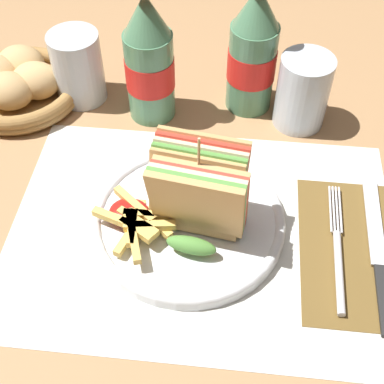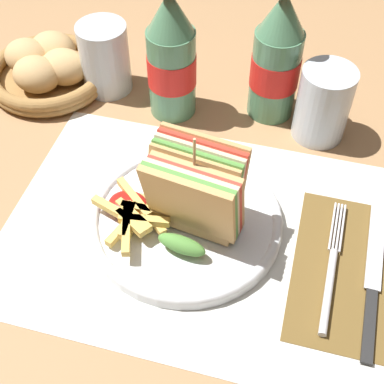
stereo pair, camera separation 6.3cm
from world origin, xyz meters
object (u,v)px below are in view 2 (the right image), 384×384
object	(u,v)px
glass_near	(322,108)
fork	(330,276)
knife	(373,276)
bread_basket	(48,70)
plate_main	(188,220)
coke_bottle_far	(277,59)
club_sandwich	(195,194)
glass_far	(105,58)
coke_bottle_near	(171,58)

from	to	relation	value
glass_near	fork	bearing A→B (deg)	-80.41
knife	bread_basket	distance (m)	0.55
plate_main	coke_bottle_far	size ratio (longest dim) A/B	1.11
club_sandwich	knife	xyz separation A→B (m)	(0.21, -0.01, -0.06)
fork	glass_near	world-z (taller)	glass_near
club_sandwich	knife	bearing A→B (deg)	-3.57
club_sandwich	fork	world-z (taller)	club_sandwich
fork	club_sandwich	bearing A→B (deg)	171.64
glass_far	bread_basket	bearing A→B (deg)	-172.10
bread_basket	coke_bottle_far	bearing A→B (deg)	3.70
plate_main	club_sandwich	bearing A→B (deg)	-31.52
club_sandwich	coke_bottle_far	size ratio (longest dim) A/B	0.67
glass_near	glass_far	world-z (taller)	same
knife	glass_near	distance (m)	0.24
knife	fork	bearing A→B (deg)	-161.05
coke_bottle_far	fork	bearing A→B (deg)	-67.27
club_sandwich	knife	distance (m)	0.22
fork	coke_bottle_far	size ratio (longest dim) A/B	0.86
coke_bottle_near	bread_basket	distance (m)	0.21
coke_bottle_near	coke_bottle_far	size ratio (longest dim) A/B	1.00
fork	glass_near	bearing A→B (deg)	100.90
plate_main	knife	world-z (taller)	plate_main
club_sandwich	coke_bottle_far	bearing A→B (deg)	78.08
coke_bottle_far	glass_far	distance (m)	0.25
knife	bread_basket	size ratio (longest dim) A/B	1.18
club_sandwich	glass_near	xyz separation A→B (m)	(0.12, 0.21, -0.02)
coke_bottle_far	glass_near	world-z (taller)	coke_bottle_far
coke_bottle_near	glass_near	bearing A→B (deg)	0.72
plate_main	fork	xyz separation A→B (m)	(0.17, -0.03, -0.00)
glass_far	bread_basket	xyz separation A→B (m)	(-0.09, -0.01, -0.03)
coke_bottle_near	coke_bottle_far	world-z (taller)	same
club_sandwich	knife	size ratio (longest dim) A/B	0.64
fork	knife	world-z (taller)	fork
coke_bottle_near	knife	bearing A→B (deg)	-36.65
bread_basket	fork	bearing A→B (deg)	-28.68
coke_bottle_near	glass_near	distance (m)	0.22
coke_bottle_far	glass_near	distance (m)	0.09
club_sandwich	glass_far	xyz separation A→B (m)	(-0.20, 0.23, -0.02)
coke_bottle_far	bread_basket	xyz separation A→B (m)	(-0.34, -0.02, -0.07)
coke_bottle_far	glass_near	xyz separation A→B (m)	(0.07, -0.03, -0.04)
club_sandwich	bread_basket	xyz separation A→B (m)	(-0.29, 0.22, -0.05)
knife	coke_bottle_far	bearing A→B (deg)	123.36
fork	coke_bottle_near	bearing A→B (deg)	138.05
club_sandwich	bread_basket	size ratio (longest dim) A/B	0.76
coke_bottle_far	glass_far	xyz separation A→B (m)	(-0.25, -0.01, -0.04)
knife	glass_far	world-z (taller)	glass_far
plate_main	glass_near	xyz separation A→B (m)	(0.13, 0.21, 0.04)
plate_main	club_sandwich	size ratio (longest dim) A/B	1.67
knife	bread_basket	xyz separation A→B (m)	(-0.50, 0.23, 0.02)
plate_main	knife	bearing A→B (deg)	-4.97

